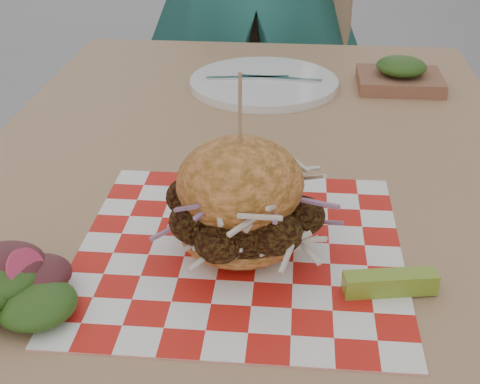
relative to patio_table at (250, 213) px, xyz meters
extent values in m
cube|color=tan|center=(0.00, 0.00, 0.06)|extent=(0.80, 1.20, 0.04)
cylinder|color=#333338|center=(-0.34, 0.54, -0.32)|extent=(0.05, 0.05, 0.71)
cylinder|color=#333338|center=(0.34, 0.54, -0.32)|extent=(0.05, 0.05, 0.71)
cube|color=tan|center=(0.00, 0.92, -0.22)|extent=(0.53, 0.53, 0.04)
cube|color=tan|center=(0.06, 1.11, 0.03)|extent=(0.41, 0.17, 0.50)
cylinder|color=#333338|center=(-0.23, 0.80, -0.46)|extent=(0.03, 0.03, 0.43)
cylinder|color=#333338|center=(0.12, 0.70, -0.46)|extent=(0.03, 0.03, 0.43)
cylinder|color=#333338|center=(-0.12, 1.15, -0.46)|extent=(0.03, 0.03, 0.43)
cylinder|color=#333338|center=(0.23, 1.04, -0.46)|extent=(0.03, 0.03, 0.43)
cube|color=red|center=(0.00, -0.22, 0.08)|extent=(0.36, 0.36, 0.00)
ellipsoid|color=orange|center=(0.00, -0.22, 0.10)|extent=(0.13, 0.13, 0.05)
ellipsoid|color=brown|center=(0.00, -0.22, 0.12)|extent=(0.15, 0.14, 0.07)
ellipsoid|color=orange|center=(0.00, -0.22, 0.16)|extent=(0.14, 0.14, 0.10)
cylinder|color=tan|center=(0.00, -0.22, 0.24)|extent=(0.00, 0.00, 0.10)
cube|color=olive|center=(0.16, -0.28, 0.09)|extent=(0.10, 0.04, 0.02)
ellipsoid|color=#3F1419|center=(-0.19, -0.34, 0.09)|extent=(0.08, 0.08, 0.03)
ellipsoid|color=#1C4614|center=(-0.20, -0.32, 0.09)|extent=(0.08, 0.08, 0.03)
ellipsoid|color=#1C4614|center=(-0.22, -0.31, 0.09)|extent=(0.08, 0.08, 0.03)
ellipsoid|color=#3F1419|center=(-0.20, -0.36, 0.09)|extent=(0.08, 0.08, 0.03)
cylinder|color=#E13E6C|center=(-0.20, -0.32, 0.11)|extent=(0.05, 0.05, 0.04)
cylinder|color=white|center=(0.00, 0.32, 0.09)|extent=(0.27, 0.27, 0.01)
cube|color=silver|center=(-0.03, 0.32, 0.09)|extent=(0.15, 0.03, 0.00)
cube|color=silver|center=(0.03, 0.32, 0.09)|extent=(0.15, 0.03, 0.00)
cube|color=brown|center=(0.25, 0.34, 0.09)|extent=(0.15, 0.12, 0.02)
ellipsoid|color=#1C4614|center=(0.25, 0.34, 0.12)|extent=(0.09, 0.09, 0.03)
camera|label=1|loc=(0.06, -0.84, 0.50)|focal=50.00mm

